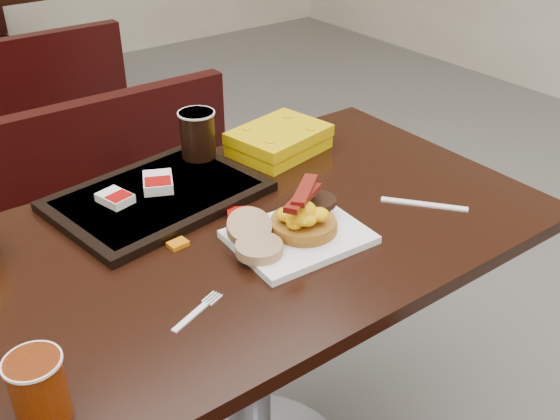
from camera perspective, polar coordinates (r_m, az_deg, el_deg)
table_near at (r=1.50m, az=-2.83°, el=-13.95°), size 1.20×0.70×0.75m
bench_near_n at (r=2.00m, az=-14.15°, el=-2.48°), size 1.00×0.46×0.72m
platter at (r=1.23m, az=1.65°, el=-2.38°), size 0.25×0.20×0.01m
pancake_stack at (r=1.23m, az=2.10°, el=-1.19°), size 0.14×0.14×0.03m
sausage_patty at (r=1.26m, az=3.27°, el=0.77°), size 0.10×0.10×0.01m
scrambled_eggs at (r=1.19m, az=2.15°, el=-0.30°), size 0.09×0.09×0.04m
bacon_strips at (r=1.19m, az=2.05°, el=1.23°), size 0.16×0.13×0.01m
muffin_bottom at (r=1.16m, az=-1.84°, el=-3.38°), size 0.10×0.10×0.02m
muffin_top at (r=1.20m, az=-2.72°, el=-1.52°), size 0.10×0.11×0.05m
coffee_cup_near at (r=0.92m, az=-20.40°, el=-14.53°), size 0.08×0.08×0.10m
fork at (r=1.06m, az=-7.87°, el=-9.30°), size 0.11×0.06×0.00m
knife at (r=1.37m, az=12.54°, el=0.50°), size 0.12×0.15×0.00m
condiment_syrup at (r=1.23m, az=-8.95°, el=-2.97°), size 0.04×0.03×0.01m
condiment_ketchup at (r=1.31m, az=-3.66°, el=-0.25°), size 0.06×0.05×0.01m
tray at (r=1.38m, az=-10.68°, el=1.21°), size 0.45×0.35×0.02m
hashbrown_sleeve_left at (r=1.35m, az=-14.27°, el=1.02°), size 0.07×0.08×0.02m
hashbrown_sleeve_right at (r=1.39m, az=-10.66°, el=2.40°), size 0.09×0.10×0.02m
coffee_cup_far at (r=1.49m, az=-7.25°, el=6.59°), size 0.09×0.09×0.11m
clamshell at (r=1.56m, az=-0.08°, el=6.13°), size 0.24×0.20×0.06m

